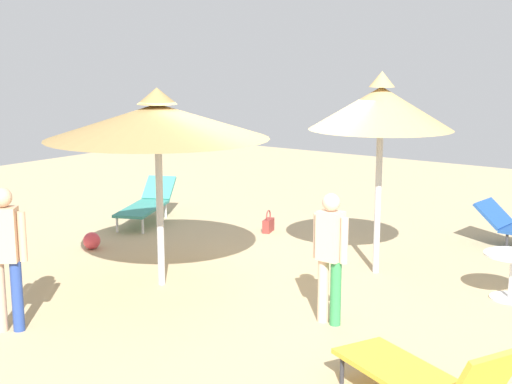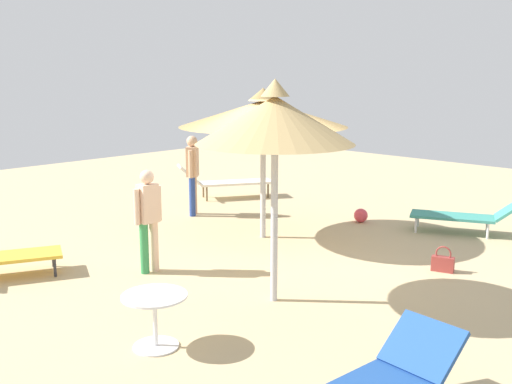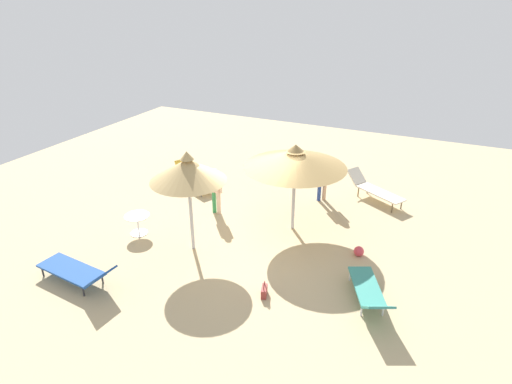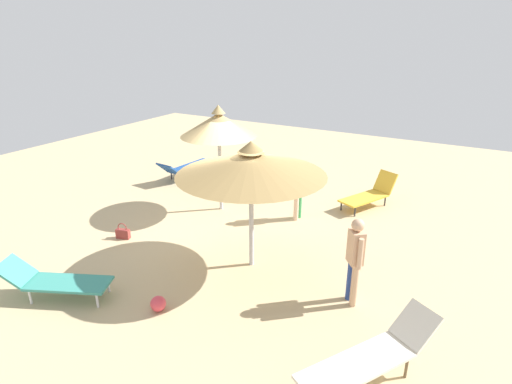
% 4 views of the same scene
% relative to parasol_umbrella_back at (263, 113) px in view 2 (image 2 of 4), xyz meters
% --- Properties ---
extents(ground, '(24.00, 24.00, 0.10)m').
position_rel_parasol_umbrella_back_xyz_m(ground, '(0.95, 1.01, -2.30)').
color(ground, tan).
extents(parasol_umbrella_back, '(2.97, 2.97, 2.69)m').
position_rel_parasol_umbrella_back_xyz_m(parasol_umbrella_back, '(0.00, 0.00, 0.00)').
color(parasol_umbrella_back, '#B2B2B7').
rests_on(parasol_umbrella_back, ground).
extents(parasol_umbrella_near_left, '(2.02, 2.02, 2.89)m').
position_rel_parasol_umbrella_back_xyz_m(parasol_umbrella_near_left, '(2.14, 2.22, 0.13)').
color(parasol_umbrella_near_left, '#B2B2B7').
rests_on(parasol_umbrella_near_left, ground).
extents(lounge_chair_near_right, '(2.20, 1.63, 0.83)m').
position_rel_parasol_umbrella_back_xyz_m(lounge_chair_near_right, '(-1.86, -3.03, -1.83)').
color(lounge_chair_near_right, silver).
rests_on(lounge_chair_near_right, ground).
extents(lounge_chair_far_right, '(1.34, 2.03, 0.73)m').
position_rel_parasol_umbrella_back_xyz_m(lounge_chair_far_right, '(-2.80, 2.56, -1.88)').
color(lounge_chair_far_right, teal).
rests_on(lounge_chair_far_right, ground).
extents(person_standing_edge, '(0.46, 0.24, 1.56)m').
position_rel_parasol_umbrella_back_xyz_m(person_standing_edge, '(2.59, 0.10, -1.37)').
color(person_standing_edge, beige).
rests_on(person_standing_edge, ground).
extents(person_standing_center, '(0.39, 0.35, 1.67)m').
position_rel_parasol_umbrella_back_xyz_m(person_standing_center, '(-0.24, -2.24, -1.29)').
color(person_standing_center, tan).
rests_on(person_standing_center, ground).
extents(handbag, '(0.21, 0.35, 0.40)m').
position_rel_parasol_umbrella_back_xyz_m(handbag, '(-0.50, 3.27, -2.11)').
color(handbag, maroon).
rests_on(handbag, ground).
extents(side_table_round, '(0.72, 0.72, 0.61)m').
position_rel_parasol_umbrella_back_xyz_m(side_table_round, '(4.06, 2.22, -1.83)').
color(side_table_round, silver).
rests_on(side_table_round, ground).
extents(beach_ball, '(0.28, 0.28, 0.28)m').
position_rel_parasol_umbrella_back_xyz_m(beach_ball, '(-2.17, 0.65, -2.11)').
color(beach_ball, '#D83F4C').
rests_on(beach_ball, ground).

